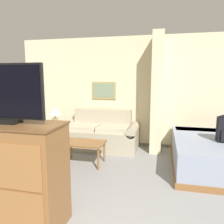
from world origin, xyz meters
name	(u,v)px	position (x,y,z in m)	size (l,w,h in m)	color
wall_back	(145,92)	(0.00, 3.91, 1.29)	(6.30, 0.16, 2.60)	beige
wall_partition_pillar	(157,93)	(0.28, 3.55, 1.30)	(0.24, 0.59, 2.60)	beige
couch	(100,134)	(-1.01, 3.43, 0.33)	(1.80, 0.84, 0.88)	tan
coffee_table	(84,145)	(-1.03, 2.42, 0.38)	(0.79, 0.49, 0.43)	brown
side_table	(56,126)	(-2.11, 3.37, 0.48)	(0.47, 0.47, 0.58)	brown
table_lamp	(55,112)	(-2.11, 3.37, 0.83)	(0.30, 0.30, 0.37)	tan
tv_dresser	(13,175)	(-1.18, 0.61, 0.58)	(1.17, 0.54, 1.17)	brown
tv	(6,94)	(-1.18, 0.61, 1.48)	(0.85, 0.16, 0.63)	black
bed	(222,154)	(1.50, 2.81, 0.27)	(1.74, 2.00, 0.54)	brown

